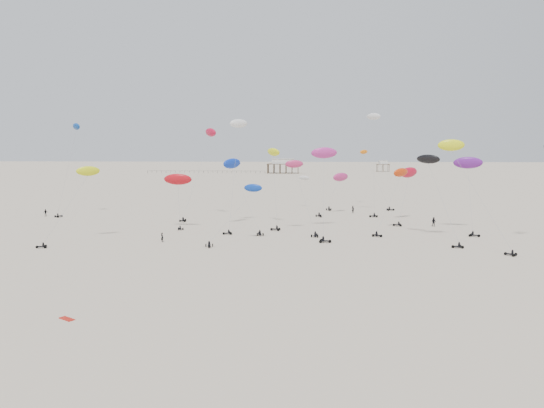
# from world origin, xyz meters

# --- Properties ---
(ground_plane) EXTENTS (900.00, 900.00, 0.00)m
(ground_plane) POSITION_xyz_m (0.00, 200.00, 0.00)
(ground_plane) COLOR beige
(pavilion_main) EXTENTS (21.00, 13.00, 9.80)m
(pavilion_main) POSITION_xyz_m (-10.00, 350.00, 4.22)
(pavilion_main) COLOR brown
(pavilion_main) RESTS_ON ground
(pavilion_small) EXTENTS (9.00, 7.00, 8.00)m
(pavilion_small) POSITION_xyz_m (60.00, 380.00, 3.49)
(pavilion_small) COLOR brown
(pavilion_small) RESTS_ON ground
(pier_fence) EXTENTS (80.20, 0.20, 1.50)m
(pier_fence) POSITION_xyz_m (-62.00, 350.00, 0.77)
(pier_fence) COLOR black
(pier_fence) RESTS_ON ground
(rig_1) EXTENTS (7.08, 7.99, 14.63)m
(rig_1) POSITION_xyz_m (5.07, 99.48, 8.53)
(rig_1) COLOR black
(rig_1) RESTS_ON ground
(rig_2) EXTENTS (6.37, 13.33, 17.06)m
(rig_2) POSITION_xyz_m (28.92, 94.53, 11.44)
(rig_2) COLOR black
(rig_2) RESTS_ON ground
(rig_3) EXTENTS (9.37, 7.80, 12.29)m
(rig_3) POSITION_xyz_m (-6.39, 87.71, 5.78)
(rig_3) COLOR black
(rig_3) RESTS_ON ground
(rig_4) EXTENTS (8.98, 10.89, 11.95)m
(rig_4) POSITION_xyz_m (13.51, 131.14, 7.71)
(rig_4) COLOR black
(rig_4) RESTS_ON ground
(rig_5) EXTENTS (6.55, 6.40, 22.77)m
(rig_5) POSITION_xyz_m (-51.11, 122.84, 15.71)
(rig_5) COLOR black
(rig_5) RESTS_ON ground
(rig_6) EXTENTS (8.92, 12.11, 14.60)m
(rig_6) POSITION_xyz_m (23.49, 103.58, 8.96)
(rig_6) COLOR black
(rig_6) RESTS_ON ground
(rig_7) EXTENTS (8.47, 15.89, 20.54)m
(rig_7) POSITION_xyz_m (25.53, 145.87, 7.46)
(rig_7) COLOR black
(rig_7) RESTS_ON ground
(rig_8) EXTENTS (10.07, 15.54, 17.99)m
(rig_8) POSITION_xyz_m (-8.78, 107.05, 11.28)
(rig_8) COLOR black
(rig_8) RESTS_ON ground
(rig_9) EXTENTS (8.14, 10.66, 14.61)m
(rig_9) POSITION_xyz_m (-34.20, 87.98, 9.84)
(rig_9) COLOR black
(rig_9) RESTS_ON ground
(rig_10) EXTENTS (4.06, 10.51, 17.02)m
(rig_10) POSITION_xyz_m (-0.91, 108.55, 11.55)
(rig_10) COLOR black
(rig_10) RESTS_ON ground
(rig_12) EXTENTS (3.98, 9.45, 25.43)m
(rig_12) POSITION_xyz_m (22.34, 130.08, 16.34)
(rig_12) COLOR black
(rig_12) RESTS_ON ground
(rig_13) EXTENTS (7.58, 12.75, 14.02)m
(rig_13) POSITION_xyz_m (28.80, 119.34, 9.91)
(rig_13) COLOR black
(rig_13) RESTS_ON ground
(rig_14) EXTENTS (5.90, 10.04, 15.44)m
(rig_14) POSITION_xyz_m (37.96, 104.64, 11.90)
(rig_14) COLOR black
(rig_14) RESTS_ON ground
(rig_15) EXTENTS (5.77, 3.45, 11.70)m
(rig_15) POSITION_xyz_m (-20.34, 104.00, 9.53)
(rig_15) COLOR black
(rig_15) RESTS_ON ground
(rig_16) EXTENTS (8.08, 11.88, 21.91)m
(rig_16) POSITION_xyz_m (-18.06, 121.11, 15.79)
(rig_16) COLOR black
(rig_16) RESTS_ON ground
(rig_17) EXTENTS (9.89, 14.12, 20.85)m
(rig_17) POSITION_xyz_m (32.29, 90.41, 14.20)
(rig_17) COLOR black
(rig_17) RESTS_ON ground
(rig_18) EXTENTS (4.18, 13.59, 23.46)m
(rig_18) POSITION_xyz_m (-8.56, 106.00, 16.70)
(rig_18) COLOR black
(rig_18) RESTS_ON ground
(rig_19) EXTENTS (5.77, 17.05, 20.01)m
(rig_19) POSITION_xyz_m (9.35, 101.78, 12.93)
(rig_19) COLOR black
(rig_19) RESTS_ON ground
(rig_20) EXTENTS (9.45, 9.13, 11.74)m
(rig_20) POSITION_xyz_m (8.60, 141.82, 4.42)
(rig_20) COLOR black
(rig_20) RESTS_ON ground
(spectator_0) EXTENTS (0.85, 0.84, 1.95)m
(spectator_0) POSITION_xyz_m (-19.61, 88.76, 0.00)
(spectator_0) COLOR black
(spectator_0) RESTS_ON ground
(spectator_1) EXTENTS (1.30, 1.09, 2.30)m
(spectator_1) POSITION_xyz_m (33.00, 111.05, 0.00)
(spectator_1) COLOR black
(spectator_1) RESTS_ON ground
(spectator_2) EXTENTS (1.29, 0.83, 2.05)m
(spectator_2) POSITION_xyz_m (-57.86, 122.09, 0.00)
(spectator_2) COLOR black
(spectator_2) RESTS_ON ground
(spectator_3) EXTENTS (0.97, 0.95, 2.21)m
(spectator_3) POSITION_xyz_m (17.83, 133.72, 0.00)
(spectator_3) COLOR black
(spectator_3) RESTS_ON ground
(grounded_kite_b) EXTENTS (1.89, 1.58, 0.07)m
(grounded_kite_b) POSITION_xyz_m (-17.25, 46.09, 0.00)
(grounded_kite_b) COLOR #B7160B
(grounded_kite_b) RESTS_ON ground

